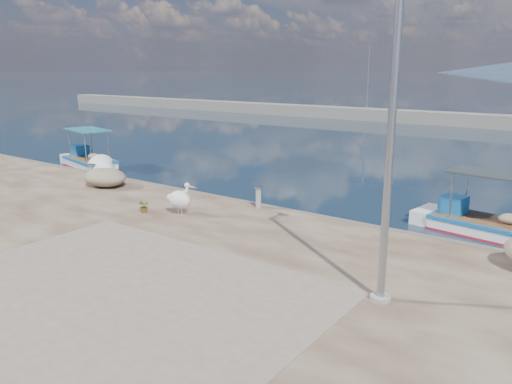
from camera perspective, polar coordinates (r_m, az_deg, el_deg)
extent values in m
plane|color=#162635|center=(14.11, -9.17, -8.18)|extent=(1400.00, 1400.00, 0.00)
cube|color=gray|center=(11.42, -16.46, -11.35)|extent=(9.00, 7.00, 0.01)
cube|color=gray|center=(50.24, 25.18, 7.34)|extent=(120.00, 2.20, 1.20)
cylinder|color=gray|center=(53.60, 12.66, 12.30)|extent=(0.16, 0.16, 7.00)
cube|color=white|center=(28.81, -18.41, 2.85)|extent=(5.28, 2.78, 0.82)
cube|color=#165994|center=(28.75, -18.47, 3.57)|extent=(3.92, 2.50, 0.12)
cube|color=maroon|center=(28.82, -18.40, 2.75)|extent=(3.92, 2.48, 0.10)
cube|color=#165994|center=(29.85, -19.45, 4.53)|extent=(0.94, 0.94, 0.61)
cube|color=#1A5C6B|center=(28.52, -18.72, 6.74)|extent=(3.06, 2.17, 0.07)
cube|color=white|center=(17.98, 25.07, -4.24)|extent=(5.17, 2.35, 0.82)
cube|color=#165994|center=(17.87, 25.19, -3.12)|extent=(3.80, 2.20, 0.12)
cube|color=maroon|center=(17.99, 25.05, -4.38)|extent=(3.79, 2.18, 0.10)
cube|color=#165994|center=(18.20, 21.63, -1.35)|extent=(0.88, 0.88, 0.60)
cube|color=#252A30|center=(17.51, 25.72, 1.86)|extent=(2.94, 1.94, 0.07)
cylinder|color=tan|center=(16.97, -8.89, -2.04)|extent=(0.04, 0.04, 0.28)
cylinder|color=tan|center=(16.90, -8.48, -2.09)|extent=(0.04, 0.04, 0.28)
ellipsoid|color=white|center=(16.84, -8.73, -0.88)|extent=(0.94, 0.70, 0.61)
cylinder|color=white|center=(16.63, -8.00, 0.04)|extent=(0.22, 0.15, 0.52)
sphere|color=white|center=(16.56, -7.91, 0.77)|extent=(0.17, 0.17, 0.17)
cone|color=#EF775D|center=(16.47, -7.30, 0.57)|extent=(0.42, 0.18, 0.13)
cylinder|color=gray|center=(10.14, 15.16, 6.26)|extent=(0.16, 0.16, 7.00)
cylinder|color=gray|center=(11.11, 14.01, -11.64)|extent=(0.44, 0.44, 0.10)
cylinder|color=gray|center=(17.46, 0.28, -0.66)|extent=(0.19, 0.19, 0.73)
cylinder|color=gray|center=(17.38, 0.28, 0.50)|extent=(0.25, 0.25, 0.06)
cylinder|color=gray|center=(22.56, -18.33, 1.99)|extent=(0.19, 0.19, 0.73)
cylinder|color=gray|center=(22.49, -18.40, 2.90)|extent=(0.25, 0.25, 0.06)
imported|color=#33722D|center=(17.33, -12.64, -1.61)|extent=(0.47, 0.44, 0.44)
ellipsoid|color=tan|center=(21.61, -16.87, 1.62)|extent=(1.92, 1.49, 0.75)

